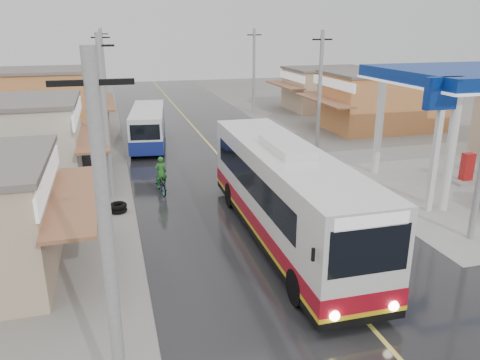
{
  "coord_description": "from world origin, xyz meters",
  "views": [
    {
      "loc": [
        -6.73,
        -14.22,
        8.31
      ],
      "look_at": [
        -1.36,
        5.05,
        1.66
      ],
      "focal_mm": 35.0,
      "sensor_mm": 36.0,
      "label": 1
    }
  ],
  "objects_px": {
    "coach_bus": "(284,194)",
    "cyclist": "(161,181)",
    "tricycle_near": "(89,156)",
    "tyre_stack": "(118,208)",
    "tricycle_far": "(81,144)",
    "second_bus": "(148,126)"
  },
  "relations": [
    {
      "from": "cyclist",
      "to": "coach_bus",
      "type": "bearing_deg",
      "value": -66.23
    },
    {
      "from": "second_bus",
      "to": "cyclist",
      "type": "xyz_separation_m",
      "value": [
        -0.28,
        -10.16,
        -0.79
      ]
    },
    {
      "from": "tyre_stack",
      "to": "coach_bus",
      "type": "bearing_deg",
      "value": -36.7
    },
    {
      "from": "second_bus",
      "to": "tricycle_near",
      "type": "xyz_separation_m",
      "value": [
        -3.89,
        -5.63,
        -0.42
      ]
    },
    {
      "from": "second_bus",
      "to": "cyclist",
      "type": "bearing_deg",
      "value": -84.15
    },
    {
      "from": "second_bus",
      "to": "tyre_stack",
      "type": "bearing_deg",
      "value": -94.27
    },
    {
      "from": "coach_bus",
      "to": "tricycle_near",
      "type": "height_order",
      "value": "coach_bus"
    },
    {
      "from": "cyclist",
      "to": "tyre_stack",
      "type": "relative_size",
      "value": 2.39
    },
    {
      "from": "tricycle_far",
      "to": "cyclist",
      "type": "bearing_deg",
      "value": -80.14
    },
    {
      "from": "coach_bus",
      "to": "tricycle_far",
      "type": "relative_size",
      "value": 4.87
    },
    {
      "from": "cyclist",
      "to": "tricycle_near",
      "type": "height_order",
      "value": "cyclist"
    },
    {
      "from": "second_bus",
      "to": "tricycle_near",
      "type": "bearing_deg",
      "value": -117.23
    },
    {
      "from": "tricycle_far",
      "to": "tyre_stack",
      "type": "height_order",
      "value": "tricycle_far"
    },
    {
      "from": "coach_bus",
      "to": "tricycle_near",
      "type": "distance_m",
      "value": 13.78
    },
    {
      "from": "second_bus",
      "to": "tyre_stack",
      "type": "height_order",
      "value": "second_bus"
    },
    {
      "from": "coach_bus",
      "to": "cyclist",
      "type": "height_order",
      "value": "coach_bus"
    },
    {
      "from": "cyclist",
      "to": "tricycle_far",
      "type": "relative_size",
      "value": 0.75
    },
    {
      "from": "coach_bus",
      "to": "cyclist",
      "type": "xyz_separation_m",
      "value": [
        -4.15,
        6.83,
        -1.29
      ]
    },
    {
      "from": "tricycle_near",
      "to": "tyre_stack",
      "type": "bearing_deg",
      "value": -73.95
    },
    {
      "from": "tricycle_far",
      "to": "tyre_stack",
      "type": "xyz_separation_m",
      "value": [
        1.95,
        -9.68,
        -0.87
      ]
    },
    {
      "from": "coach_bus",
      "to": "tricycle_far",
      "type": "height_order",
      "value": "coach_bus"
    },
    {
      "from": "tricycle_near",
      "to": "tricycle_far",
      "type": "height_order",
      "value": "tricycle_far"
    }
  ]
}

